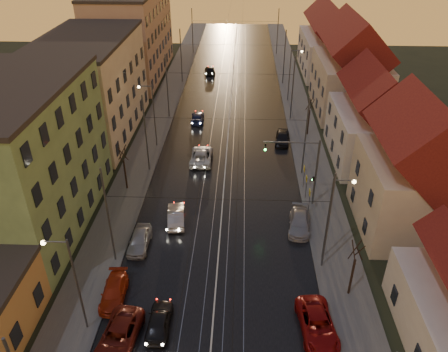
# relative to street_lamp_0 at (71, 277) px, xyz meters

# --- Properties ---
(road) EXTENTS (16.00, 120.00, 0.04)m
(road) POSITION_rel_street_lamp_0_xyz_m (9.10, 38.00, -4.87)
(road) COLOR black
(road) RESTS_ON ground
(sidewalk_left) EXTENTS (4.00, 120.00, 0.15)m
(sidewalk_left) POSITION_rel_street_lamp_0_xyz_m (-0.90, 38.00, -4.81)
(sidewalk_left) COLOR #4C4C4C
(sidewalk_left) RESTS_ON ground
(sidewalk_right) EXTENTS (4.00, 120.00, 0.15)m
(sidewalk_right) POSITION_rel_street_lamp_0_xyz_m (19.10, 38.00, -4.81)
(sidewalk_right) COLOR #4C4C4C
(sidewalk_right) RESTS_ON ground
(tram_rail_0) EXTENTS (0.06, 120.00, 0.03)m
(tram_rail_0) POSITION_rel_street_lamp_0_xyz_m (6.90, 38.00, -4.83)
(tram_rail_0) COLOR gray
(tram_rail_0) RESTS_ON road
(tram_rail_1) EXTENTS (0.06, 120.00, 0.03)m
(tram_rail_1) POSITION_rel_street_lamp_0_xyz_m (8.33, 38.00, -4.83)
(tram_rail_1) COLOR gray
(tram_rail_1) RESTS_ON road
(tram_rail_2) EXTENTS (0.06, 120.00, 0.03)m
(tram_rail_2) POSITION_rel_street_lamp_0_xyz_m (9.87, 38.00, -4.83)
(tram_rail_2) COLOR gray
(tram_rail_2) RESTS_ON road
(tram_rail_3) EXTENTS (0.06, 120.00, 0.03)m
(tram_rail_3) POSITION_rel_street_lamp_0_xyz_m (11.30, 38.00, -4.83)
(tram_rail_3) COLOR gray
(tram_rail_3) RESTS_ON road
(apartment_left_1) EXTENTS (10.00, 18.00, 13.00)m
(apartment_left_1) POSITION_rel_street_lamp_0_xyz_m (-8.40, 12.00, 1.61)
(apartment_left_1) COLOR #5F7F50
(apartment_left_1) RESTS_ON ground
(apartment_left_2) EXTENTS (10.00, 20.00, 12.00)m
(apartment_left_2) POSITION_rel_street_lamp_0_xyz_m (-8.40, 32.00, 1.11)
(apartment_left_2) COLOR #C1B095
(apartment_left_2) RESTS_ON ground
(apartment_left_3) EXTENTS (10.00, 24.00, 14.00)m
(apartment_left_3) POSITION_rel_street_lamp_0_xyz_m (-8.40, 56.00, 2.11)
(apartment_left_3) COLOR tan
(apartment_left_3) RESTS_ON ground
(house_right_1) EXTENTS (8.67, 10.20, 10.80)m
(house_right_1) POSITION_rel_street_lamp_0_xyz_m (26.10, 13.00, 0.56)
(house_right_1) COLOR #C4B097
(house_right_1) RESTS_ON ground
(house_right_2) EXTENTS (9.18, 12.24, 9.20)m
(house_right_2) POSITION_rel_street_lamp_0_xyz_m (26.10, 26.00, -0.24)
(house_right_2) COLOR silver
(house_right_2) RESTS_ON ground
(house_right_3) EXTENTS (9.18, 14.28, 11.50)m
(house_right_3) POSITION_rel_street_lamp_0_xyz_m (26.10, 41.00, 0.92)
(house_right_3) COLOR #C4B097
(house_right_3) RESTS_ON ground
(house_right_4) EXTENTS (9.18, 16.32, 10.00)m
(house_right_4) POSITION_rel_street_lamp_0_xyz_m (26.10, 59.00, 0.16)
(house_right_4) COLOR silver
(house_right_4) RESTS_ON ground
(catenary_pole_l_1) EXTENTS (0.16, 0.16, 9.00)m
(catenary_pole_l_1) POSITION_rel_street_lamp_0_xyz_m (0.50, 7.00, -0.39)
(catenary_pole_l_1) COLOR #595B60
(catenary_pole_l_1) RESTS_ON ground
(catenary_pole_r_1) EXTENTS (0.16, 0.16, 9.00)m
(catenary_pole_r_1) POSITION_rel_street_lamp_0_xyz_m (17.70, 7.00, -0.39)
(catenary_pole_r_1) COLOR #595B60
(catenary_pole_r_1) RESTS_ON ground
(catenary_pole_l_2) EXTENTS (0.16, 0.16, 9.00)m
(catenary_pole_l_2) POSITION_rel_street_lamp_0_xyz_m (0.50, 22.00, -0.39)
(catenary_pole_l_2) COLOR #595B60
(catenary_pole_l_2) RESTS_ON ground
(catenary_pole_r_2) EXTENTS (0.16, 0.16, 9.00)m
(catenary_pole_r_2) POSITION_rel_street_lamp_0_xyz_m (17.70, 22.00, -0.39)
(catenary_pole_r_2) COLOR #595B60
(catenary_pole_r_2) RESTS_ON ground
(catenary_pole_l_3) EXTENTS (0.16, 0.16, 9.00)m
(catenary_pole_l_3) POSITION_rel_street_lamp_0_xyz_m (0.50, 37.00, -0.39)
(catenary_pole_l_3) COLOR #595B60
(catenary_pole_l_3) RESTS_ON ground
(catenary_pole_r_3) EXTENTS (0.16, 0.16, 9.00)m
(catenary_pole_r_3) POSITION_rel_street_lamp_0_xyz_m (17.70, 37.00, -0.39)
(catenary_pole_r_3) COLOR #595B60
(catenary_pole_r_3) RESTS_ON ground
(catenary_pole_l_4) EXTENTS (0.16, 0.16, 9.00)m
(catenary_pole_l_4) POSITION_rel_street_lamp_0_xyz_m (0.50, 52.00, -0.39)
(catenary_pole_l_4) COLOR #595B60
(catenary_pole_l_4) RESTS_ON ground
(catenary_pole_r_4) EXTENTS (0.16, 0.16, 9.00)m
(catenary_pole_r_4) POSITION_rel_street_lamp_0_xyz_m (17.70, 52.00, -0.39)
(catenary_pole_r_4) COLOR #595B60
(catenary_pole_r_4) RESTS_ON ground
(catenary_pole_l_5) EXTENTS (0.16, 0.16, 9.00)m
(catenary_pole_l_5) POSITION_rel_street_lamp_0_xyz_m (0.50, 70.00, -0.39)
(catenary_pole_l_5) COLOR #595B60
(catenary_pole_l_5) RESTS_ON ground
(catenary_pole_r_5) EXTENTS (0.16, 0.16, 9.00)m
(catenary_pole_r_5) POSITION_rel_street_lamp_0_xyz_m (17.70, 70.00, -0.39)
(catenary_pole_r_5) COLOR #595B60
(catenary_pole_r_5) RESTS_ON ground
(street_lamp_0) EXTENTS (1.75, 0.32, 8.00)m
(street_lamp_0) POSITION_rel_street_lamp_0_xyz_m (0.00, 0.00, 0.00)
(street_lamp_0) COLOR #595B60
(street_lamp_0) RESTS_ON ground
(street_lamp_1) EXTENTS (1.75, 0.32, 8.00)m
(street_lamp_1) POSITION_rel_street_lamp_0_xyz_m (18.21, 8.00, 0.00)
(street_lamp_1) COLOR #595B60
(street_lamp_1) RESTS_ON ground
(street_lamp_2) EXTENTS (1.75, 0.32, 8.00)m
(street_lamp_2) POSITION_rel_street_lamp_0_xyz_m (0.00, 28.00, 0.00)
(street_lamp_2) COLOR #595B60
(street_lamp_2) RESTS_ON ground
(street_lamp_3) EXTENTS (1.75, 0.32, 8.00)m
(street_lamp_3) POSITION_rel_street_lamp_0_xyz_m (18.21, 44.00, 0.00)
(street_lamp_3) COLOR #595B60
(street_lamp_3) RESTS_ON ground
(traffic_light_mast) EXTENTS (5.30, 0.32, 7.20)m
(traffic_light_mast) POSITION_rel_street_lamp_0_xyz_m (17.10, 16.00, -0.29)
(traffic_light_mast) COLOR #595B60
(traffic_light_mast) RESTS_ON ground
(bare_tree_0) EXTENTS (1.09, 1.09, 5.11)m
(bare_tree_0) POSITION_rel_street_lamp_0_xyz_m (-1.09, 18.00, -2.40)
(bare_tree_0) COLOR black
(bare_tree_0) RESTS_ON ground
(bare_tree_1) EXTENTS (1.09, 1.09, 5.11)m
(bare_tree_1) POSITION_rel_street_lamp_0_xyz_m (19.31, 4.00, -2.40)
(bare_tree_1) COLOR black
(bare_tree_1) RESTS_ON ground
(bare_tree_2) EXTENTS (1.09, 1.09, 5.11)m
(bare_tree_2) POSITION_rel_street_lamp_0_xyz_m (19.51, 32.00, -2.40)
(bare_tree_2) COLOR black
(bare_tree_2) RESTS_ON ground
(driving_car_0) EXTENTS (1.59, 3.96, 1.35)m
(driving_car_0) POSITION_rel_street_lamp_0_xyz_m (5.39, 0.26, -4.21)
(driving_car_0) COLOR black
(driving_car_0) RESTS_ON ground
(driving_car_1) EXTENTS (2.09, 4.49, 1.42)m
(driving_car_1) POSITION_rel_street_lamp_0_xyz_m (4.88, 12.54, -4.17)
(driving_car_1) COLOR #ADACB1
(driving_car_1) RESTS_ON ground
(driving_car_2) EXTENTS (2.47, 5.31, 1.47)m
(driving_car_2) POSITION_rel_street_lamp_0_xyz_m (6.24, 24.38, -4.15)
(driving_car_2) COLOR silver
(driving_car_2) RESTS_ON ground
(driving_car_3) EXTENTS (1.90, 4.32, 1.23)m
(driving_car_3) POSITION_rel_street_lamp_0_xyz_m (4.71, 35.65, -4.27)
(driving_car_3) COLOR #18204A
(driving_car_3) RESTS_ON ground
(driving_car_4) EXTENTS (2.21, 4.31, 1.40)m
(driving_car_4) POSITION_rel_street_lamp_0_xyz_m (4.94, 56.79, -4.18)
(driving_car_4) COLOR black
(driving_car_4) RESTS_ON ground
(parked_left_1) EXTENTS (2.84, 5.24, 1.40)m
(parked_left_1) POSITION_rel_street_lamp_0_xyz_m (2.90, -1.15, -4.19)
(parked_left_1) COLOR maroon
(parked_left_1) RESTS_ON ground
(parked_left_2) EXTENTS (1.95, 4.32, 1.23)m
(parked_left_2) POSITION_rel_street_lamp_0_xyz_m (1.50, 2.86, -4.27)
(parked_left_2) COLOR #AC2A11
(parked_left_2) RESTS_ON ground
(parked_left_3) EXTENTS (1.69, 4.18, 1.42)m
(parked_left_3) POSITION_rel_street_lamp_0_xyz_m (2.18, 8.89, -4.17)
(parked_left_3) COLOR #A2A3A8
(parked_left_3) RESTS_ON ground
(parked_right_0) EXTENTS (2.80, 5.26, 1.41)m
(parked_right_0) POSITION_rel_street_lamp_0_xyz_m (16.38, 0.42, -4.18)
(parked_right_0) COLOR maroon
(parked_right_0) RESTS_ON ground
(parked_right_1) EXTENTS (2.47, 4.82, 1.34)m
(parked_right_1) POSITION_rel_street_lamp_0_xyz_m (16.37, 12.09, -4.22)
(parked_right_1) COLOR #A6A5AB
(parked_right_1) RESTS_ON ground
(parked_right_2) EXTENTS (2.18, 4.43, 1.45)m
(parked_right_2) POSITION_rel_street_lamp_0_xyz_m (16.04, 29.57, -4.16)
(parked_right_2) COLOR black
(parked_right_2) RESTS_ON ground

